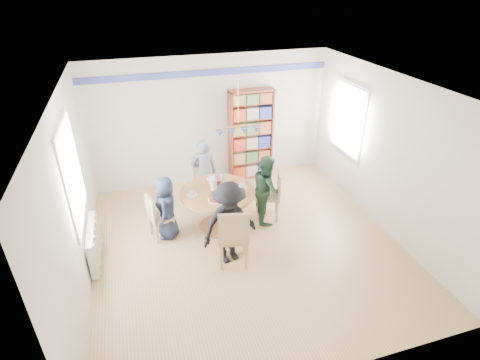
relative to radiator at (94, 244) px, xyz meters
name	(u,v)px	position (x,y,z in m)	size (l,w,h in m)	color
ground	(247,245)	(2.42, -0.30, -0.35)	(5.00, 5.00, 0.00)	tan
room_shell	(217,138)	(2.16, 0.57, 1.30)	(5.00, 5.00, 5.00)	white
radiator	(94,244)	(0.00, 0.00, 0.00)	(0.12, 1.00, 0.60)	silver
dining_table	(218,201)	(2.09, 0.35, 0.21)	(1.30, 1.30, 0.75)	#995D32
chair_left	(157,215)	(1.02, 0.34, 0.11)	(0.46, 0.46, 0.84)	tan
chair_right	(272,192)	(3.12, 0.38, 0.19)	(0.55, 0.55, 0.98)	tan
chair_far	(205,176)	(2.07, 1.39, 0.16)	(0.53, 0.53, 0.93)	tan
chair_near	(233,235)	(2.07, -0.70, 0.22)	(0.55, 0.55, 1.04)	tan
person_left	(166,208)	(1.19, 0.35, 0.22)	(0.56, 0.36, 1.15)	#171D33
person_right	(266,189)	(2.99, 0.35, 0.29)	(0.63, 0.49, 1.29)	#193220
person_far	(204,172)	(2.04, 1.24, 0.33)	(0.50, 0.33, 1.36)	gray
person_near	(229,223)	(2.05, -0.56, 0.35)	(0.91, 0.52, 1.40)	black
bookshelf	(251,136)	(3.25, 2.04, 0.63)	(0.95, 0.28, 1.99)	brown
tableware	(216,188)	(2.06, 0.37, 0.46)	(1.08, 1.08, 0.28)	white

